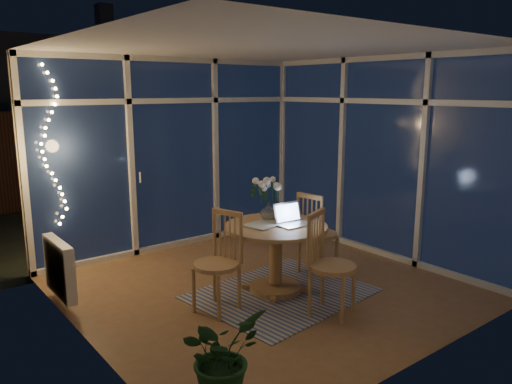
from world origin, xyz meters
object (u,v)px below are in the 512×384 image
chair_left (216,262)px  flower_vase (269,211)px  chair_front (333,264)px  laptop (294,214)px  dining_table (276,258)px  chair_right (318,232)px  potted_plant (222,366)px

chair_left → flower_vase: chair_left is taller
chair_left → chair_front: (0.85, -0.76, 0.01)m
laptop → flower_vase: bearing=105.1°
chair_front → flower_vase: chair_front is taller
dining_table → chair_right: chair_right is taller
laptop → potted_plant: (-1.82, -1.30, -0.50)m
chair_left → chair_right: chair_left is taller
dining_table → chair_right: (0.77, 0.13, 0.13)m
dining_table → chair_left: (-0.78, -0.02, 0.13)m
chair_left → chair_right: 1.56m
chair_left → chair_right: (1.56, 0.15, -0.00)m
chair_front → potted_plant: (-1.74, -0.65, -0.14)m
laptop → chair_right: bearing=26.1°
chair_right → flower_vase: 0.79m
laptop → flower_vase: size_ratio=1.63×
chair_right → dining_table: bearing=90.7°
flower_vase → potted_plant: size_ratio=0.28×
chair_left → flower_vase: (0.86, 0.24, 0.35)m
laptop → flower_vase: (-0.07, 0.35, -0.02)m
chair_right → laptop: bearing=103.6°
laptop → potted_plant: size_ratio=0.45×
dining_table → laptop: bearing=-41.7°
flower_vase → dining_table: bearing=-109.4°
dining_table → chair_front: 0.80m
chair_left → potted_plant: 1.67m
chair_left → laptop: (0.93, -0.11, 0.37)m
dining_table → chair_left: chair_left is taller
chair_left → laptop: bearing=66.6°
chair_front → laptop: bearing=59.9°
chair_front → laptop: 0.75m
chair_left → potted_plant: chair_left is taller
chair_front → chair_left: bearing=115.2°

